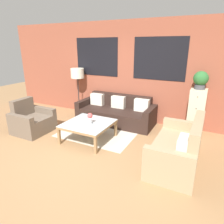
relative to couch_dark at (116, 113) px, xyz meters
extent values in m
plane|color=#9E754C|center=(0.08, -1.95, -0.28)|extent=(16.00, 16.00, 0.00)
cube|color=brown|center=(0.08, 0.49, 1.12)|extent=(8.40, 0.08, 2.80)
cube|color=black|center=(-0.87, 0.44, 1.52)|extent=(1.40, 0.01, 1.10)
cube|color=black|center=(1.03, 0.44, 1.52)|extent=(1.40, 0.01, 1.10)
cube|color=beige|center=(-0.09, -0.74, -0.28)|extent=(1.88, 1.69, 0.00)
cube|color=black|center=(0.00, -0.13, -0.08)|extent=(1.88, 0.72, 0.40)
cube|color=black|center=(0.00, 0.31, 0.11)|extent=(1.88, 0.16, 0.78)
cube|color=black|center=(-1.02, -0.05, 0.01)|extent=(0.16, 0.88, 0.58)
cube|color=black|center=(1.02, -0.05, 0.01)|extent=(0.16, 0.88, 0.58)
cube|color=silver|center=(-0.71, 0.15, 0.29)|extent=(0.40, 0.16, 0.34)
cube|color=beige|center=(0.00, 0.15, 0.29)|extent=(0.40, 0.16, 0.34)
cube|color=silver|center=(0.71, 0.15, 0.29)|extent=(0.40, 0.16, 0.34)
cube|color=tan|center=(1.83, -1.43, -0.07)|extent=(0.64, 1.30, 0.42)
cube|color=tan|center=(2.23, -1.43, 0.18)|extent=(0.16, 1.30, 0.92)
cube|color=tan|center=(1.91, -0.72, 0.03)|extent=(0.80, 0.14, 0.62)
cube|color=tan|center=(1.91, -2.15, 0.03)|extent=(0.80, 0.14, 0.62)
cube|color=silver|center=(2.07, -1.86, 0.31)|extent=(0.16, 0.40, 0.34)
cube|color=#6B5B4C|center=(-1.54, -1.56, -0.08)|extent=(0.64, 0.61, 0.40)
cube|color=#6B5B4C|center=(-1.94, -1.56, 0.14)|extent=(0.16, 0.61, 0.84)
cube|color=#6B5B4C|center=(-1.62, -1.93, 0.00)|extent=(0.80, 0.14, 0.56)
cube|color=#6B5B4C|center=(-1.62, -1.18, 0.00)|extent=(0.80, 0.14, 0.56)
cube|color=silver|center=(-0.09, -1.32, 0.14)|extent=(1.03, 1.03, 0.01)
cube|color=#99754C|center=(-0.09, -1.81, 0.11)|extent=(1.03, 0.05, 0.05)
cube|color=#99754C|center=(-0.09, -0.83, 0.11)|extent=(1.03, 0.05, 0.05)
cube|color=#99754C|center=(-0.58, -1.32, 0.11)|extent=(0.05, 1.03, 0.05)
cube|color=#99754C|center=(0.40, -1.32, 0.11)|extent=(0.05, 1.03, 0.05)
cube|color=#99754C|center=(-0.57, -1.80, -0.07)|extent=(0.05, 0.05, 0.42)
cube|color=#99754C|center=(0.39, -1.80, -0.07)|extent=(0.06, 0.05, 0.42)
cube|color=#99754C|center=(-0.57, -0.84, -0.07)|extent=(0.05, 0.06, 0.42)
cube|color=#99754C|center=(0.39, -0.84, -0.07)|extent=(0.06, 0.06, 0.42)
cylinder|color=#2D2D2D|center=(-1.43, 0.18, -0.27)|extent=(0.28, 0.28, 0.02)
cylinder|color=#2D2D2D|center=(-1.43, 0.18, 0.31)|extent=(0.03, 0.03, 1.14)
cylinder|color=beige|center=(-1.43, 0.18, 1.03)|extent=(0.41, 0.41, 0.30)
cube|color=beige|center=(2.10, 0.20, 0.29)|extent=(0.37, 0.41, 1.14)
sphere|color=#38332D|center=(2.10, -0.01, 0.72)|extent=(0.02, 0.02, 0.02)
sphere|color=#38332D|center=(2.10, -0.01, 0.43)|extent=(0.02, 0.02, 0.02)
sphere|color=#38332D|center=(2.10, -0.01, 0.15)|extent=(0.02, 0.02, 0.02)
sphere|color=#38332D|center=(2.10, -0.01, -0.14)|extent=(0.02, 0.02, 0.02)
cylinder|color=#47474C|center=(2.10, 0.20, 0.92)|extent=(0.24, 0.24, 0.11)
sphere|color=#2D6B33|center=(2.10, 0.20, 1.12)|extent=(0.34, 0.34, 0.34)
cylinder|color=silver|center=(-0.02, -1.35, 0.23)|extent=(0.08, 0.08, 0.15)
sphere|color=#CC4C4C|center=(-0.02, -1.35, 0.34)|extent=(0.12, 0.12, 0.12)
camera|label=1|loc=(2.33, -4.92, 1.86)|focal=32.00mm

